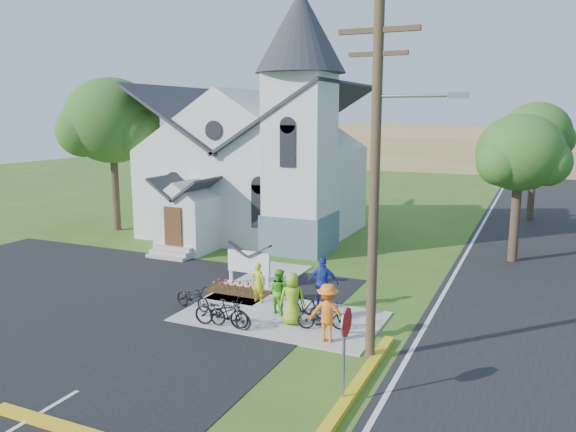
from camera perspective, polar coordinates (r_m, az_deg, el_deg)
The scene contains 23 objects.
ground at distance 20.23m, azimuth -5.27°, elevation -10.05°, with size 120.00×120.00×0.00m, color #38611B.
parking_lot at distance 22.99m, azimuth -23.40°, elevation -8.33°, with size 20.00×16.00×0.02m, color black.
road at distance 32.23m, azimuth 24.72°, elevation -3.20°, with size 8.00×90.00×0.02m, color black.
sidewalk at distance 19.99m, azimuth -0.75°, elevation -10.19°, with size 7.00×4.00×0.05m, color #A39D93.
church at distance 32.60m, azimuth -2.98°, elevation 7.20°, with size 12.35×12.00×13.00m.
church_sign at distance 23.14m, azimuth -4.00°, elevation -4.73°, with size 2.20×0.40×1.70m.
flower_bed at distance 22.67m, azimuth -5.05°, elevation -7.68°, with size 2.60×1.10×0.07m, color #361E0E.
utility_pole at distance 15.58m, azimuth 9.04°, elevation 4.19°, with size 3.45×0.28×10.00m.
stop_sign at distance 13.92m, azimuth 5.87°, elevation -11.90°, with size 0.11×0.76×2.48m.
tree_lot_corner at distance 35.34m, azimuth -17.47°, elevation 9.19°, with size 5.60×5.60×9.15m.
tree_road_near at distance 28.53m, azimuth 22.49°, elevation 5.89°, with size 4.00×4.00×7.05m.
tree_road_mid at distance 40.47m, azimuth 23.90°, elevation 7.70°, with size 4.40×4.40×7.80m.
distant_hills at distance 73.20m, azimuth 19.59°, elevation 5.96°, with size 61.00×10.00×5.60m.
cyclist_0 at distance 21.17m, azimuth -3.02°, elevation -6.77°, with size 0.55×0.36×1.52m, color #C2D118.
bike_0 at distance 20.80m, azimuth -9.64°, elevation -8.16°, with size 0.58×1.67×0.88m, color black.
cyclist_1 at distance 20.01m, azimuth -0.91°, elevation -7.63°, with size 0.79×0.61×1.62m, color #4CBE23.
bike_1 at distance 18.86m, azimuth -5.91°, elevation -9.90°, with size 0.45×1.59×0.96m, color black.
cyclist_2 at distance 20.48m, azimuth 3.57°, elevation -6.79°, with size 1.13×0.47×1.92m, color #2133A7.
bike_2 at distance 19.01m, azimuth -6.76°, elevation -9.63°, with size 0.69×1.97×1.03m, color black.
cyclist_3 at distance 17.67m, azimuth 4.05°, elevation -9.77°, with size 1.19×0.68×1.84m, color orange.
bike_3 at distance 19.31m, azimuth 1.77°, elevation -9.26°, with size 0.48×1.69×1.02m, color black.
cyclist_4 at distance 18.98m, azimuth 0.44°, elevation -8.40°, with size 0.87×0.57×1.78m, color #8BB622.
bike_4 at distance 18.73m, azimuth 3.60°, elevation -10.13°, with size 0.59×1.69×0.89m, color black.
Camera 1 is at (9.44, -16.45, 7.05)m, focal length 35.00 mm.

